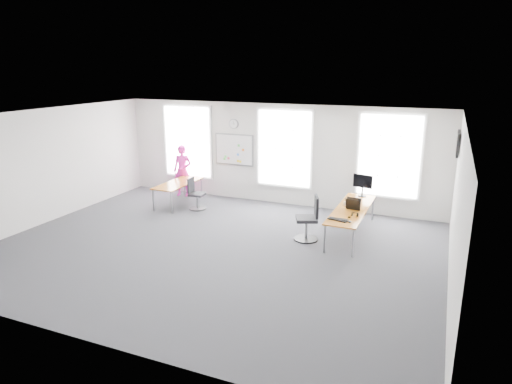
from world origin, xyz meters
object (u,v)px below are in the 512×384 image
at_px(person, 183,171).
at_px(monitor, 363,183).
at_px(chair_left, 195,195).
at_px(desk_right, 352,210).
at_px(desk_left, 178,185).
at_px(chair_right, 309,221).
at_px(keyboard, 338,220).
at_px(headphones, 355,215).

relative_size(person, monitor, 2.74).
relative_size(chair_left, monitor, 1.55).
height_order(desk_right, desk_left, desk_right).
distance_m(desk_right, person, 5.91).
bearing_deg(desk_right, monitor, 88.49).
bearing_deg(chair_right, person, -135.93).
relative_size(chair_right, monitor, 1.84).
bearing_deg(monitor, chair_right, -101.10).
xyz_separation_m(chair_left, keyboard, (4.51, -1.37, 0.29)).
bearing_deg(chair_right, keyboard, 48.41).
height_order(desk_right, keyboard, keyboard).
bearing_deg(desk_left, keyboard, -16.80).
xyz_separation_m(chair_right, monitor, (0.89, 1.91, 0.56)).
bearing_deg(keyboard, headphones, 70.33).
bearing_deg(desk_left, chair_left, -16.24).
bearing_deg(desk_right, desk_left, 173.72).
bearing_deg(headphones, chair_left, 168.23).
height_order(desk_left, keyboard, keyboard).
bearing_deg(keyboard, desk_left, 178.63).
distance_m(desk_left, chair_left, 0.77).
distance_m(keyboard, monitor, 2.21).
bearing_deg(headphones, monitor, 94.29).
distance_m(desk_left, person, 0.99).
distance_m(desk_right, keyboard, 1.00).
xyz_separation_m(desk_left, chair_left, (0.71, -0.21, -0.21)).
distance_m(desk_left, keyboard, 5.46).
relative_size(keyboard, monitor, 0.77).
distance_m(desk_left, monitor, 5.42).
bearing_deg(monitor, chair_left, -156.18).
bearing_deg(desk_left, chair_right, -16.26).
bearing_deg(monitor, desk_left, -159.65).
relative_size(desk_right, chair_left, 3.04).
bearing_deg(chair_right, desk_right, 108.24).
bearing_deg(chair_left, desk_left, 68.33).
distance_m(keyboard, headphones, 0.51).
height_order(chair_right, monitor, monitor).
height_order(desk_left, monitor, monitor).
height_order(chair_left, headphones, chair_left).
bearing_deg(headphones, person, 160.28).
bearing_deg(monitor, desk_right, -77.58).
height_order(chair_left, keyboard, chair_left).
distance_m(chair_right, chair_left, 3.92).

